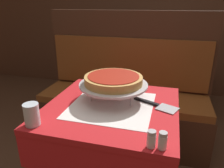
{
  "coord_description": "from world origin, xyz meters",
  "views": [
    {
      "loc": [
        0.29,
        -1.04,
        1.27
      ],
      "look_at": [
        -0.01,
        0.05,
        0.84
      ],
      "focal_mm": 35.0,
      "sensor_mm": 36.0,
      "label": 1
    }
  ],
  "objects_px": {
    "dining_table_rear": "(164,58)",
    "deep_dish_pizza": "(113,80)",
    "dining_table_front": "(112,124)",
    "salt_shaker": "(151,139)",
    "pizza_pan_stand": "(113,85)",
    "water_glass_near": "(32,115)",
    "pizza_server": "(156,105)",
    "booth_bench": "(124,105)",
    "pepper_shaker": "(163,141)",
    "condiment_caddy": "(171,44)"
  },
  "relations": [
    {
      "from": "dining_table_front",
      "to": "booth_bench",
      "type": "height_order",
      "value": "booth_bench"
    },
    {
      "from": "dining_table_rear",
      "to": "condiment_caddy",
      "type": "xyz_separation_m",
      "value": [
        0.06,
        0.07,
        0.16
      ]
    },
    {
      "from": "booth_bench",
      "to": "pepper_shaker",
      "type": "distance_m",
      "value": 1.25
    },
    {
      "from": "dining_table_rear",
      "to": "salt_shaker",
      "type": "height_order",
      "value": "salt_shaker"
    },
    {
      "from": "pizza_pan_stand",
      "to": "dining_table_rear",
      "type": "bearing_deg",
      "value": 82.16
    },
    {
      "from": "dining_table_front",
      "to": "pepper_shaker",
      "type": "xyz_separation_m",
      "value": [
        0.29,
        -0.31,
        0.16
      ]
    },
    {
      "from": "pizza_pan_stand",
      "to": "pizza_server",
      "type": "relative_size",
      "value": 1.52
    },
    {
      "from": "dining_table_rear",
      "to": "pepper_shaker",
      "type": "height_order",
      "value": "pepper_shaker"
    },
    {
      "from": "pizza_pan_stand",
      "to": "salt_shaker",
      "type": "relative_size",
      "value": 5.48
    },
    {
      "from": "dining_table_rear",
      "to": "dining_table_front",
      "type": "bearing_deg",
      "value": -97.03
    },
    {
      "from": "pizza_server",
      "to": "deep_dish_pizza",
      "type": "bearing_deg",
      "value": 174.89
    },
    {
      "from": "booth_bench",
      "to": "condiment_caddy",
      "type": "distance_m",
      "value": 1.1
    },
    {
      "from": "pizza_pan_stand",
      "to": "pizza_server",
      "type": "height_order",
      "value": "pizza_pan_stand"
    },
    {
      "from": "dining_table_rear",
      "to": "condiment_caddy",
      "type": "bearing_deg",
      "value": 45.55
    },
    {
      "from": "dining_table_rear",
      "to": "water_glass_near",
      "type": "distance_m",
      "value": 2.03
    },
    {
      "from": "dining_table_rear",
      "to": "water_glass_near",
      "type": "height_order",
      "value": "water_glass_near"
    },
    {
      "from": "pizza_server",
      "to": "water_glass_near",
      "type": "relative_size",
      "value": 2.46
    },
    {
      "from": "booth_bench",
      "to": "water_glass_near",
      "type": "bearing_deg",
      "value": -100.14
    },
    {
      "from": "deep_dish_pizza",
      "to": "salt_shaker",
      "type": "distance_m",
      "value": 0.48
    },
    {
      "from": "salt_shaker",
      "to": "pepper_shaker",
      "type": "bearing_deg",
      "value": 0.0
    },
    {
      "from": "dining_table_front",
      "to": "dining_table_rear",
      "type": "distance_m",
      "value": 1.67
    },
    {
      "from": "deep_dish_pizza",
      "to": "water_glass_near",
      "type": "height_order",
      "value": "deep_dish_pizza"
    },
    {
      "from": "dining_table_rear",
      "to": "salt_shaker",
      "type": "distance_m",
      "value": 1.98
    },
    {
      "from": "dining_table_front",
      "to": "salt_shaker",
      "type": "relative_size",
      "value": 10.36
    },
    {
      "from": "pepper_shaker",
      "to": "condiment_caddy",
      "type": "xyz_separation_m",
      "value": [
        -0.02,
        2.04,
        0.01
      ]
    },
    {
      "from": "water_glass_near",
      "to": "condiment_caddy",
      "type": "distance_m",
      "value": 2.1
    },
    {
      "from": "pepper_shaker",
      "to": "dining_table_rear",
      "type": "bearing_deg",
      "value": 92.36
    },
    {
      "from": "dining_table_front",
      "to": "water_glass_near",
      "type": "distance_m",
      "value": 0.45
    },
    {
      "from": "pizza_server",
      "to": "booth_bench",
      "type": "bearing_deg",
      "value": 114.55
    },
    {
      "from": "dining_table_front",
      "to": "pizza_server",
      "type": "xyz_separation_m",
      "value": [
        0.23,
        0.06,
        0.13
      ]
    },
    {
      "from": "booth_bench",
      "to": "salt_shaker",
      "type": "relative_size",
      "value": 21.58
    },
    {
      "from": "dining_table_front",
      "to": "condiment_caddy",
      "type": "relative_size",
      "value": 4.9
    },
    {
      "from": "pizza_server",
      "to": "salt_shaker",
      "type": "bearing_deg",
      "value": -88.54
    },
    {
      "from": "pizza_pan_stand",
      "to": "deep_dish_pizza",
      "type": "height_order",
      "value": "deep_dish_pizza"
    },
    {
      "from": "pizza_server",
      "to": "condiment_caddy",
      "type": "height_order",
      "value": "condiment_caddy"
    },
    {
      "from": "dining_table_front",
      "to": "pizza_server",
      "type": "bearing_deg",
      "value": 13.47
    },
    {
      "from": "salt_shaker",
      "to": "pepper_shaker",
      "type": "distance_m",
      "value": 0.04
    },
    {
      "from": "dining_table_rear",
      "to": "deep_dish_pizza",
      "type": "xyz_separation_m",
      "value": [
        -0.22,
        -1.58,
        0.23
      ]
    },
    {
      "from": "pepper_shaker",
      "to": "condiment_caddy",
      "type": "distance_m",
      "value": 2.04
    },
    {
      "from": "booth_bench",
      "to": "water_glass_near",
      "type": "height_order",
      "value": "booth_bench"
    },
    {
      "from": "booth_bench",
      "to": "water_glass_near",
      "type": "relative_size",
      "value": 14.72
    },
    {
      "from": "dining_table_rear",
      "to": "deep_dish_pizza",
      "type": "bearing_deg",
      "value": -97.84
    },
    {
      "from": "dining_table_rear",
      "to": "water_glass_near",
      "type": "xyz_separation_m",
      "value": [
        -0.5,
        -1.96,
        0.17
      ]
    },
    {
      "from": "dining_table_rear",
      "to": "booth_bench",
      "type": "relative_size",
      "value": 0.5
    },
    {
      "from": "dining_table_rear",
      "to": "deep_dish_pizza",
      "type": "height_order",
      "value": "deep_dish_pizza"
    },
    {
      "from": "dining_table_rear",
      "to": "pizza_pan_stand",
      "type": "height_order",
      "value": "pizza_pan_stand"
    },
    {
      "from": "deep_dish_pizza",
      "to": "pizza_server",
      "type": "bearing_deg",
      "value": -5.11
    },
    {
      "from": "deep_dish_pizza",
      "to": "condiment_caddy",
      "type": "distance_m",
      "value": 1.67
    },
    {
      "from": "dining_table_front",
      "to": "booth_bench",
      "type": "xyz_separation_m",
      "value": [
        -0.1,
        0.79,
        -0.27
      ]
    },
    {
      "from": "dining_table_front",
      "to": "condiment_caddy",
      "type": "xyz_separation_m",
      "value": [
        0.27,
        1.73,
        0.17
      ]
    }
  ]
}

